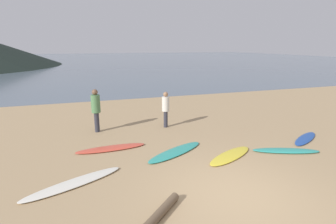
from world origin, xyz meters
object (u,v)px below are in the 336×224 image
surfboard_1 (111,148)px  surfboard_5 (305,138)px  surfboard_3 (230,156)px  person_1 (166,107)px  surfboard_2 (176,152)px  person_0 (96,107)px  driftwood_log (155,218)px  surfboard_0 (74,183)px  surfboard_4 (286,151)px

surfboard_1 → surfboard_5: bearing=-13.1°
surfboard_3 → surfboard_5: surfboard_5 is taller
person_1 → surfboard_3: bearing=-167.3°
surfboard_2 → person_0: (-2.31, 3.09, 1.01)m
surfboard_3 → driftwood_log: 3.95m
surfboard_5 → person_0: 8.24m
person_0 → driftwood_log: (0.70, -6.29, -0.95)m
driftwood_log → person_1: bearing=70.2°
surfboard_1 → driftwood_log: bearing=-87.0°
surfboard_2 → person_1: (0.56, 2.80, 0.88)m
surfboard_0 → surfboard_5: 8.31m
person_1 → surfboard_0: bearing=133.4°
surfboard_5 → driftwood_log: 7.29m
surfboard_5 → driftwood_log: bearing=173.6°
person_1 → surfboard_1: bearing=122.5°
surfboard_0 → surfboard_5: bearing=-18.7°
surfboard_3 → surfboard_4: surfboard_4 is taller
surfboard_4 → driftwood_log: 5.55m
person_0 → person_1: size_ratio=1.14×
surfboard_1 → person_1: 3.26m
surfboard_3 → person_1: (-1.01, 3.64, 0.88)m
surfboard_3 → surfboard_1: bearing=125.8°
surfboard_0 → driftwood_log: bearing=-77.1°
surfboard_1 → person_0: bearing=96.0°
surfboard_2 → person_0: person_0 is taller
surfboard_0 → surfboard_1: size_ratio=1.12×
surfboard_1 → person_1: size_ratio=1.52×
surfboard_1 → surfboard_2: bearing=-28.6°
surfboard_1 → surfboard_2: 2.23m
surfboard_2 → surfboard_3: size_ratio=1.17×
surfboard_5 → person_1: (-4.55, 3.15, 0.88)m
surfboard_3 → person_1: 3.88m
surfboard_4 → person_0: person_0 is taller
surfboard_3 → surfboard_5: 3.57m
surfboard_2 → driftwood_log: driftwood_log is taller
surfboard_0 → surfboard_5: surfboard_0 is taller
person_0 → surfboard_4: bearing=-62.2°
surfboard_0 → person_0: 4.39m
surfboard_0 → surfboard_2: 3.36m
surfboard_0 → surfboard_1: (1.17, 2.09, -0.00)m
driftwood_log → surfboard_3: bearing=36.6°
surfboard_5 → driftwood_log: (-6.71, -2.84, 0.06)m
surfboard_1 → surfboard_4: surfboard_4 is taller
surfboard_0 → person_1: bearing=22.4°
surfboard_1 → surfboard_2: size_ratio=0.97×
surfboard_5 → person_1: bearing=115.9°
surfboard_3 → driftwood_log: size_ratio=1.15×
surfboard_5 → driftwood_log: driftwood_log is taller
person_0 → surfboard_1: bearing=-108.3°
surfboard_3 → driftwood_log: bearing=-170.5°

